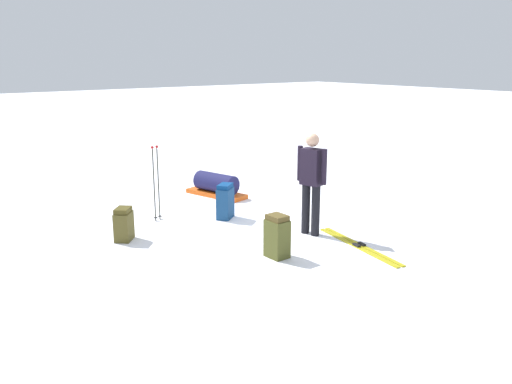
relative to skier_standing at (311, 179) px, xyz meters
name	(u,v)px	position (x,y,z in m)	size (l,w,h in m)	color
ground_plane	(256,232)	(0.65, -0.64, -0.95)	(80.00, 80.00, 0.00)	white
skier_standing	(311,179)	(0.00, 0.00, 0.00)	(0.28, 0.56, 1.70)	black
ski_pair_near	(359,246)	(-0.18, 0.93, -0.94)	(0.54, 1.94, 0.05)	#B0A317
backpack_large_dark	(124,225)	(2.60, -1.61, -0.69)	(0.41, 0.41, 0.54)	#50481F
backpack_bright	(225,202)	(0.61, -1.62, -0.64)	(0.43, 0.40, 0.65)	navy
backpack_small_spare	(277,237)	(1.13, 0.48, -0.64)	(0.27, 0.33, 0.65)	#4A4D1F
ski_poles_planted_near	(156,179)	(1.66, -2.27, -0.20)	(0.17, 0.10, 1.37)	black
gear_sled	(216,185)	(-0.17, -3.10, -0.73)	(0.77, 1.46, 0.49)	#E85A15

